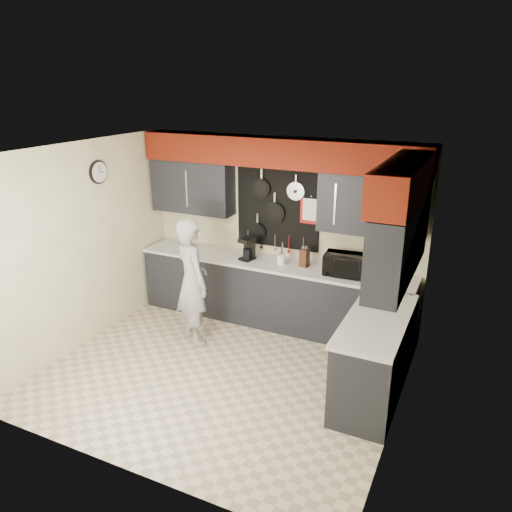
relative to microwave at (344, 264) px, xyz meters
The scene contains 10 objects.
ground 2.04m from the microwave, 125.74° to the right, with size 4.00×4.00×0.00m, color beige.
back_wall_assembly 1.40m from the microwave, 169.42° to the left, with size 4.00×0.36×2.60m.
right_wall_assembly 1.67m from the microwave, 53.94° to the right, with size 0.36×3.50×2.60m.
left_wall_assembly 3.33m from the microwave, 155.12° to the right, with size 0.05×3.50×2.60m.
base_cabinets 0.85m from the microwave, 151.80° to the right, with size 3.95×2.20×0.92m.
microwave is the anchor object (origin of this frame).
knife_block 0.56m from the microwave, behind, with size 0.11×0.11×0.24m, color #371A11.
utensil_crock 0.88m from the microwave, behind, with size 0.11×0.11×0.14m, color white.
coffee_maker 1.37m from the microwave, behind, with size 0.21×0.24×0.31m.
person 1.96m from the microwave, 152.63° to the right, with size 0.62×0.41×1.69m, color #9B9B99.
Camera 1 is at (2.55, -4.48, 3.31)m, focal length 35.00 mm.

